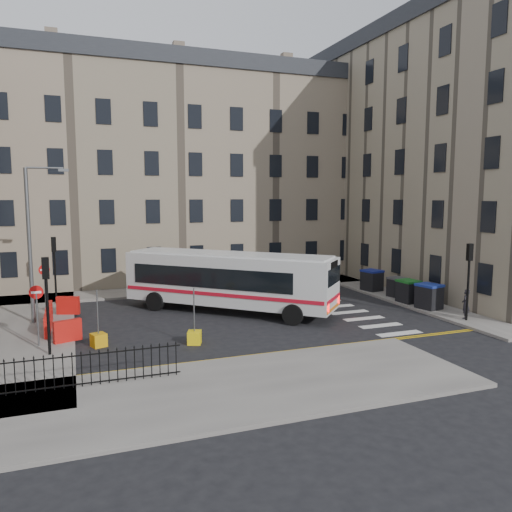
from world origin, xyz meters
TOP-DOWN VIEW (x-y plane):
  - ground at (0.00, 0.00)m, footprint 120.00×120.00m
  - pavement_north at (-6.00, 8.60)m, footprint 36.00×3.20m
  - pavement_east at (9.00, 4.00)m, footprint 2.40×26.00m
  - pavement_west at (-14.00, 1.00)m, footprint 6.00×22.00m
  - pavement_sw at (-7.00, -10.00)m, footprint 20.00×6.00m
  - terrace_north at (-7.00, 15.50)m, footprint 38.30×10.80m
  - corner_east at (19.00, 5.00)m, footprint 17.80×24.30m
  - traffic_light_east at (8.60, -5.50)m, footprint 0.28×0.22m
  - traffic_light_nw at (-12.00, 6.50)m, footprint 0.28×0.22m
  - traffic_light_sw at (-12.00, -4.00)m, footprint 0.28×0.22m
  - streetlamp at (-13.00, 2.00)m, footprint 0.50×0.22m
  - no_entry_north at (-12.50, 4.50)m, footprint 0.60×0.08m
  - no_entry_south at (-12.50, -2.50)m, footprint 0.60×0.08m
  - roadworks_barriers at (-11.84, 0.50)m, footprint 1.66×6.26m
  - iron_railings at (-11.25, -8.20)m, footprint 7.80×0.04m
  - bus at (-2.52, 1.28)m, footprint 10.94×10.46m
  - wheelie_bin_a at (8.57, -2.53)m, footprint 1.39×1.52m
  - wheelie_bin_b at (8.98, -0.96)m, footprint 1.02×1.16m
  - wheelie_bin_c at (8.51, -0.70)m, footprint 1.19×1.34m
  - wheelie_bin_d at (8.92, 0.95)m, footprint 1.23×1.35m
  - wheelie_bin_e at (8.59, 3.45)m, footprint 1.37×1.50m
  - pedestrian at (8.79, -5.20)m, footprint 0.70×0.62m
  - bollard_yellow at (-5.87, -4.18)m, footprint 0.77×0.77m
  - bollard_chevron at (-10.00, -3.07)m, footprint 0.77×0.77m

SIDE VIEW (x-z plane):
  - ground at x=0.00m, z-range 0.00..0.00m
  - pavement_north at x=-6.00m, z-range 0.00..0.15m
  - pavement_east at x=9.00m, z-range 0.00..0.15m
  - pavement_west at x=-14.00m, z-range 0.00..0.15m
  - pavement_sw at x=-7.00m, z-range 0.00..0.15m
  - bollard_yellow at x=-5.87m, z-range 0.00..0.60m
  - bollard_chevron at x=-10.00m, z-range 0.00..0.60m
  - roadworks_barriers at x=-11.84m, z-range 0.15..1.15m
  - iron_railings at x=-11.25m, z-range 0.15..1.35m
  - wheelie_bin_b at x=8.98m, z-range 0.16..1.42m
  - wheelie_bin_d at x=8.92m, z-range 0.16..1.43m
  - wheelie_bin_c at x=8.51m, z-range 0.16..1.55m
  - wheelie_bin_e at x=8.59m, z-range 0.16..1.59m
  - wheelie_bin_a at x=8.57m, z-range 0.16..1.61m
  - pedestrian at x=8.79m, z-range 0.15..1.75m
  - bus at x=-2.52m, z-range 0.26..3.63m
  - no_entry_north at x=-12.50m, z-range 0.58..3.58m
  - no_entry_south at x=-12.50m, z-range 0.58..3.58m
  - traffic_light_east at x=8.60m, z-range 0.82..4.92m
  - traffic_light_nw at x=-12.00m, z-range 0.82..4.92m
  - traffic_light_sw at x=-12.00m, z-range 0.82..4.92m
  - streetlamp at x=-13.00m, z-range 0.27..8.41m
  - terrace_north at x=-7.00m, z-range 0.02..17.22m
  - corner_east at x=19.00m, z-range 0.02..19.22m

